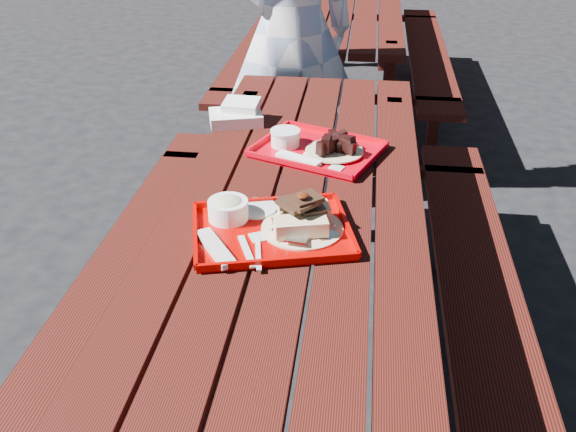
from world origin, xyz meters
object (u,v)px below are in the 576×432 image
Objects in this scene: near_tray at (271,221)px; person at (291,31)px; picnic_table_near at (294,265)px; picnic_table_far at (343,30)px; far_tray at (315,148)px.

person is at bearing 95.07° from near_tray.
picnic_table_near and picnic_table_far have the same top height.
picnic_table_far is (0.00, 2.80, 0.00)m from picnic_table_near.
picnic_table_near is 0.26m from near_tray.
person reaches higher than picnic_table_far.
picnic_table_near is 1.53m from person.
far_tray is 1.11m from person.
near_tray is at bearing 74.78° from person.
picnic_table_far is 4.96× the size of near_tray.
far_tray reaches higher than picnic_table_near.
picnic_table_far is 2.41m from far_tray.
far_tray is at bearing 86.72° from picnic_table_near.
person reaches higher than picnic_table_near.
picnic_table_far is at bearing 90.55° from far_tray.
picnic_table_near is at bearing -90.00° from picnic_table_far.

